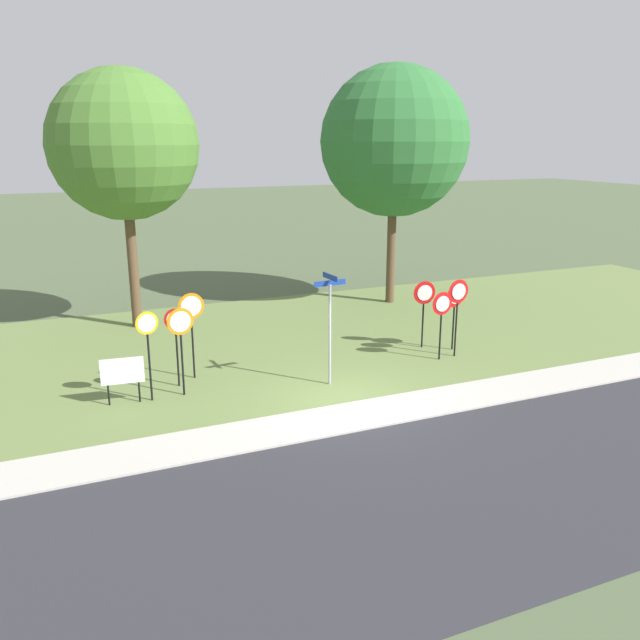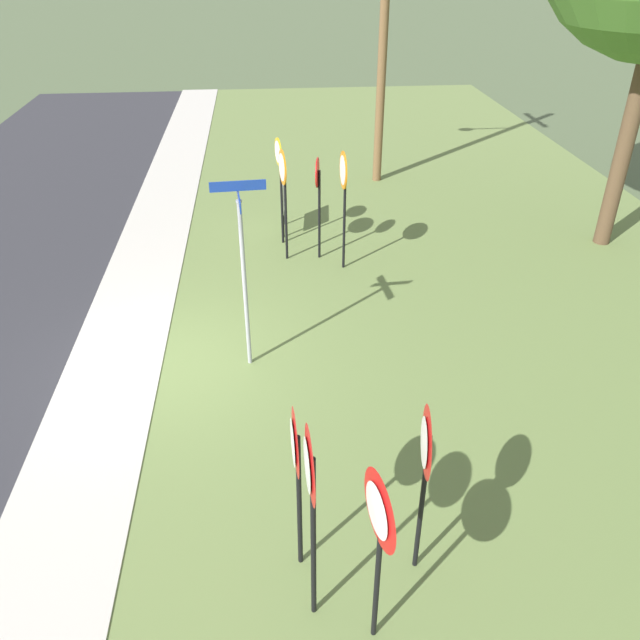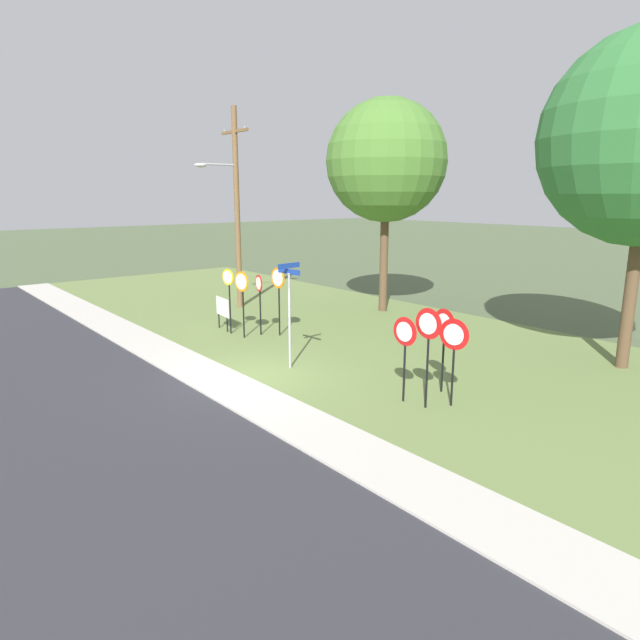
# 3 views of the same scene
# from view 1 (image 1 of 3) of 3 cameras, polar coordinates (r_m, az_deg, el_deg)

# --- Properties ---
(ground_plane) EXTENTS (160.00, 160.00, 0.00)m
(ground_plane) POSITION_cam_1_polar(r_m,az_deg,el_deg) (17.16, 2.66, -7.42)
(ground_plane) COLOR #4C5B3D
(road_asphalt) EXTENTS (44.00, 6.40, 0.01)m
(road_asphalt) POSITION_cam_1_polar(r_m,az_deg,el_deg) (13.46, 11.93, -14.59)
(road_asphalt) COLOR #2D2D33
(road_asphalt) RESTS_ON ground_plane
(sidewalk_strip) EXTENTS (44.00, 1.60, 0.06)m
(sidewalk_strip) POSITION_cam_1_polar(r_m,az_deg,el_deg) (16.49, 3.89, -8.31)
(sidewalk_strip) COLOR #BCB7AD
(sidewalk_strip) RESTS_ON ground_plane
(grass_median) EXTENTS (44.00, 12.00, 0.04)m
(grass_median) POSITION_cam_1_polar(r_m,az_deg,el_deg) (22.37, -4.07, -1.85)
(grass_median) COLOR olive
(grass_median) RESTS_ON ground_plane
(stop_sign_near_left) EXTENTS (0.61, 0.15, 2.25)m
(stop_sign_near_left) POSITION_cam_1_polar(r_m,az_deg,el_deg) (18.16, -12.57, -0.97)
(stop_sign_near_left) COLOR black
(stop_sign_near_left) RESTS_ON grass_median
(stop_sign_near_right) EXTENTS (0.72, 0.14, 2.43)m
(stop_sign_near_right) POSITION_cam_1_polar(r_m,az_deg,el_deg) (17.43, -12.17, -1.08)
(stop_sign_near_right) COLOR black
(stop_sign_near_right) RESTS_ON grass_median
(stop_sign_far_left) EXTENTS (0.75, 0.10, 2.53)m
(stop_sign_far_left) POSITION_cam_1_polar(r_m,az_deg,el_deg) (18.64, -11.25, 0.30)
(stop_sign_far_left) COLOR black
(stop_sign_far_left) RESTS_ON grass_median
(stop_sign_far_center) EXTENTS (0.60, 0.14, 2.44)m
(stop_sign_far_center) POSITION_cam_1_polar(r_m,az_deg,el_deg) (17.26, -14.93, -1.54)
(stop_sign_far_center) COLOR black
(stop_sign_far_center) RESTS_ON grass_median
(yield_sign_near_left) EXTENTS (0.76, 0.13, 2.25)m
(yield_sign_near_left) POSITION_cam_1_polar(r_m,az_deg,el_deg) (21.39, 9.18, 1.87)
(yield_sign_near_left) COLOR black
(yield_sign_near_left) RESTS_ON grass_median
(yield_sign_near_right) EXTENTS (0.76, 0.11, 2.50)m
(yield_sign_near_right) POSITION_cam_1_polar(r_m,az_deg,el_deg) (20.63, 12.08, 1.79)
(yield_sign_near_right) COLOR black
(yield_sign_near_right) RESTS_ON grass_median
(yield_sign_far_left) EXTENTS (0.73, 0.11, 2.18)m
(yield_sign_far_left) POSITION_cam_1_polar(r_m,az_deg,el_deg) (20.26, 10.71, 0.87)
(yield_sign_far_left) COLOR black
(yield_sign_far_left) RESTS_ON grass_median
(yield_sign_far_right) EXTENTS (0.76, 0.18, 2.21)m
(yield_sign_far_right) POSITION_cam_1_polar(r_m,az_deg,el_deg) (21.33, 11.83, 1.61)
(yield_sign_far_right) COLOR black
(yield_sign_far_right) RESTS_ON grass_median
(street_name_post) EXTENTS (0.96, 0.82, 3.16)m
(street_name_post) POSITION_cam_1_polar(r_m,az_deg,el_deg) (17.81, 0.88, -0.02)
(street_name_post) COLOR #9EA0A8
(street_name_post) RESTS_ON grass_median
(notice_board) EXTENTS (1.10, 0.14, 1.25)m
(notice_board) POSITION_cam_1_polar(r_m,az_deg,el_deg) (17.55, -17.01, -4.52)
(notice_board) COLOR black
(notice_board) RESTS_ON grass_median
(oak_tree_left) EXTENTS (5.16, 5.16, 9.08)m
(oak_tree_left) POSITION_cam_1_polar(r_m,az_deg,el_deg) (24.02, -16.91, 14.50)
(oak_tree_left) COLOR brown
(oak_tree_left) RESTS_ON grass_median
(oak_tree_right) EXTENTS (5.98, 5.98, 9.60)m
(oak_tree_right) POSITION_cam_1_polar(r_m,az_deg,el_deg) (26.99, 6.56, 15.34)
(oak_tree_right) COLOR brown
(oak_tree_right) RESTS_ON grass_median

